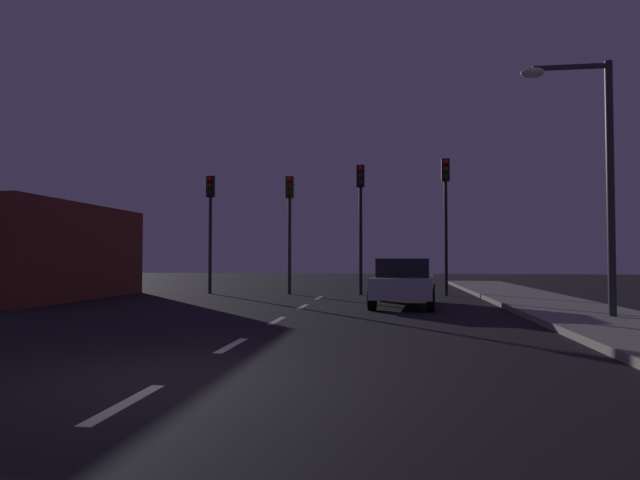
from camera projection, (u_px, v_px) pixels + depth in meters
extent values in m
plane|color=black|center=(282.00, 318.00, 13.79)|extent=(80.00, 80.00, 0.00)
cube|color=gray|center=(598.00, 319.00, 12.83)|extent=(3.00, 40.00, 0.15)
cube|color=silver|center=(126.00, 403.00, 5.66)|extent=(0.16, 1.60, 0.01)
cube|color=silver|center=(232.00, 345.00, 9.43)|extent=(0.16, 1.60, 0.01)
cube|color=silver|center=(277.00, 320.00, 13.20)|extent=(0.16, 1.60, 0.01)
cube|color=silver|center=(303.00, 307.00, 16.96)|extent=(0.16, 1.60, 0.01)
cube|color=silver|center=(319.00, 298.00, 20.73)|extent=(0.16, 1.60, 0.01)
cylinder|color=#2D2D30|center=(210.00, 235.00, 23.32)|extent=(0.14, 0.14, 4.98)
cube|color=black|center=(211.00, 187.00, 23.39)|extent=(0.32, 0.24, 0.90)
sphere|color=red|center=(209.00, 179.00, 23.24)|extent=(0.20, 0.20, 0.20)
sphere|color=#3F2D0C|center=(209.00, 186.00, 23.23)|extent=(0.20, 0.20, 0.20)
sphere|color=#0C3319|center=(209.00, 193.00, 23.22)|extent=(0.20, 0.20, 0.20)
cylinder|color=#2D2D30|center=(290.00, 235.00, 22.88)|extent=(0.14, 0.14, 4.90)
cube|color=#382D0C|center=(290.00, 187.00, 22.95)|extent=(0.32, 0.24, 0.90)
sphere|color=red|center=(289.00, 179.00, 22.80)|extent=(0.20, 0.20, 0.20)
sphere|color=#3F2D0C|center=(289.00, 187.00, 22.79)|extent=(0.20, 0.20, 0.20)
sphere|color=#0C3319|center=(289.00, 194.00, 22.78)|extent=(0.20, 0.20, 0.20)
cylinder|color=black|center=(361.00, 230.00, 22.51)|extent=(0.14, 0.14, 5.31)
cube|color=black|center=(361.00, 176.00, 22.58)|extent=(0.32, 0.24, 0.90)
sphere|color=red|center=(360.00, 168.00, 22.43)|extent=(0.20, 0.20, 0.20)
sphere|color=#3F2D0C|center=(360.00, 176.00, 22.42)|extent=(0.20, 0.20, 0.20)
sphere|color=#0C3319|center=(360.00, 183.00, 22.41)|extent=(0.20, 0.20, 0.20)
cylinder|color=black|center=(446.00, 227.00, 22.07)|extent=(0.14, 0.14, 5.49)
cube|color=black|center=(445.00, 170.00, 22.15)|extent=(0.32, 0.24, 0.90)
sphere|color=red|center=(446.00, 162.00, 22.00)|extent=(0.20, 0.20, 0.20)
sphere|color=#3F2D0C|center=(446.00, 169.00, 21.99)|extent=(0.20, 0.20, 0.20)
sphere|color=#0C3319|center=(446.00, 177.00, 21.98)|extent=(0.20, 0.20, 0.20)
cube|color=silver|center=(404.00, 286.00, 17.21)|extent=(2.10, 4.52, 0.60)
cube|color=black|center=(404.00, 268.00, 17.02)|extent=(1.70, 2.10, 0.56)
cylinder|color=black|center=(383.00, 292.00, 18.98)|extent=(0.27, 0.66, 0.64)
cylinder|color=black|center=(432.00, 293.00, 18.65)|extent=(0.27, 0.66, 0.64)
cylinder|color=black|center=(372.00, 299.00, 15.76)|extent=(0.27, 0.66, 0.64)
cylinder|color=black|center=(431.00, 300.00, 15.42)|extent=(0.27, 0.66, 0.64)
cylinder|color=#2D2D30|center=(611.00, 191.00, 12.85)|extent=(0.18, 0.18, 6.13)
cube|color=#2D2D30|center=(570.00, 67.00, 13.06)|extent=(1.72, 0.10, 0.10)
ellipsoid|color=silver|center=(532.00, 73.00, 13.17)|extent=(0.56, 0.36, 0.24)
cube|color=maroon|center=(30.00, 252.00, 20.15)|extent=(4.78, 8.22, 3.44)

